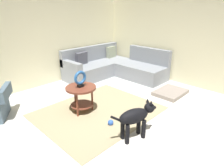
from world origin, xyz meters
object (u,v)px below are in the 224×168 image
(sectional_couch, at_px, (114,67))
(dog_toy_ball, at_px, (111,122))
(torus_sculpture, at_px, (80,79))
(dog, at_px, (136,117))
(side_table, at_px, (81,93))
(dog_bed_mat, at_px, (170,92))
(dog_toy_rope, at_px, (131,119))

(sectional_couch, height_order, dog_toy_ball, sectional_couch)
(torus_sculpture, distance_m, dog, 1.36)
(sectional_couch, distance_m, dog, 3.10)
(side_table, distance_m, dog_bed_mat, 2.26)
(dog, bearing_deg, sectional_couch, 157.53)
(dog, distance_m, dog_toy_rope, 0.62)
(side_table, distance_m, dog, 1.32)
(sectional_couch, bearing_deg, dog_toy_ball, -137.41)
(side_table, distance_m, dog_toy_ball, 0.86)
(sectional_couch, relative_size, dog, 2.73)
(dog_bed_mat, distance_m, dog_toy_rope, 1.63)
(side_table, bearing_deg, sectional_couch, 27.56)
(dog_bed_mat, relative_size, dog_toy_rope, 5.29)
(dog_toy_ball, xyz_separation_m, dog_toy_rope, (0.37, -0.16, -0.03))
(dog_toy_rope, bearing_deg, dog, -132.62)
(sectional_couch, bearing_deg, dog, -129.77)
(sectional_couch, relative_size, torus_sculpture, 6.90)
(dog_toy_rope, bearing_deg, dog_bed_mat, 2.33)
(torus_sculpture, xyz_separation_m, dog_bed_mat, (2.05, -0.87, -0.67))
(dog, distance_m, dog_toy_ball, 0.63)
(dog_bed_mat, height_order, dog_toy_ball, dog_toy_ball)
(side_table, relative_size, torus_sculpture, 1.84)
(dog_bed_mat, bearing_deg, sectional_couch, 89.84)
(dog, xyz_separation_m, dog_toy_ball, (-0.03, 0.54, -0.33))
(dog_bed_mat, distance_m, dog, 2.05)
(side_table, relative_size, dog_toy_ball, 5.82)
(side_table, bearing_deg, dog, -86.98)
(side_table, xyz_separation_m, dog_toy_rope, (0.42, -0.94, -0.39))
(sectional_couch, relative_size, dog_toy_ball, 21.82)
(side_table, height_order, dog_toy_rope, side_table)
(dog_bed_mat, xyz_separation_m, dog_toy_rope, (-1.63, -0.07, -0.02))
(torus_sculpture, height_order, dog_bed_mat, torus_sculpture)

